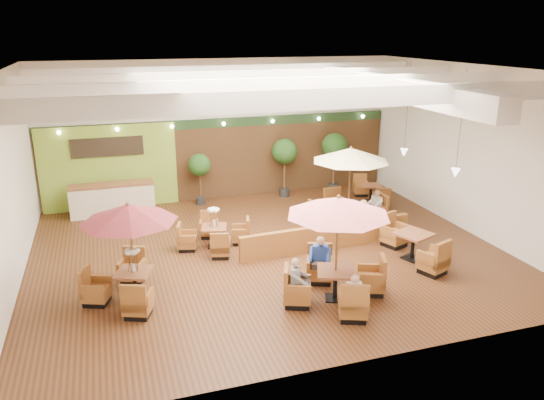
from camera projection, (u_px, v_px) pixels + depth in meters
name	position (u px, v px, depth m)	size (l,w,h in m)	color
room	(263.00, 128.00, 16.41)	(14.04, 14.00, 5.52)	#381E0F
service_counter	(112.00, 199.00, 19.51)	(3.00, 0.75, 1.18)	beige
booth_divider	(328.00, 237.00, 16.46)	(5.78, 0.18, 0.80)	brown
table_0	(128.00, 231.00, 12.97)	(2.53, 2.69, 2.58)	brown
table_1	(337.00, 230.00, 12.92)	(2.90, 2.90, 2.78)	brown
table_2	(350.00, 173.00, 17.87)	(2.79, 2.79, 2.84)	brown
table_3	(214.00, 234.00, 16.62)	(2.39, 2.39, 1.46)	brown
table_4	(413.00, 246.00, 15.73)	(1.21, 2.97, 1.04)	brown
table_5	(371.00, 194.00, 21.03)	(0.96, 2.43, 0.87)	brown
topiary_0	(199.00, 167.00, 20.37)	(0.87, 0.87, 2.02)	black
topiary_1	(285.00, 154.00, 21.30)	(1.03, 1.03, 2.39)	black
topiary_2	(335.00, 148.00, 21.91)	(1.07, 1.07, 2.48)	black
diner_0	(354.00, 291.00, 12.36)	(0.39, 0.34, 0.71)	white
diner_1	(320.00, 256.00, 14.19)	(0.47, 0.45, 0.83)	#24439F
diner_2	(298.00, 277.00, 12.97)	(0.41, 0.45, 0.81)	gray
diner_3	(362.00, 215.00, 17.28)	(0.43, 0.35, 0.85)	#24439F
diner_4	(375.00, 203.00, 18.54)	(0.33, 0.39, 0.75)	white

